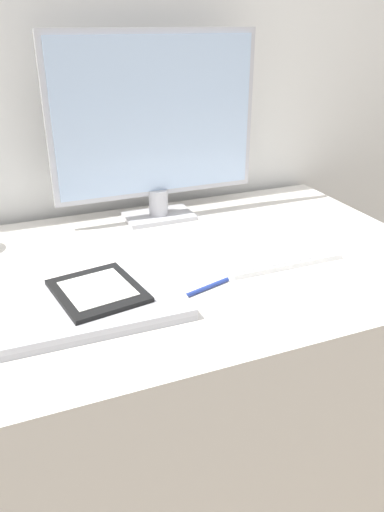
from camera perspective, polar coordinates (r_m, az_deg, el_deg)
name	(u,v)px	position (r m, az deg, el deg)	size (l,w,h in m)	color
wall_back	(102,13)	(1.39, -10.25, 25.62)	(3.60, 0.05, 2.40)	silver
desk	(167,389)	(1.29, -2.86, -14.99)	(1.23, 0.75, 0.70)	silver
monitor	(156,125)	(1.29, -4.17, 14.75)	(0.53, 0.11, 0.47)	#B7B7BC
keyboard	(277,256)	(1.13, 9.66, -0.04)	(0.27, 0.11, 0.01)	silver
laptop	(89,306)	(0.94, -11.70, -5.57)	(0.35, 0.21, 0.02)	#A3A3A8
ereader	(98,291)	(0.95, -10.72, -3.90)	(0.18, 0.19, 0.01)	black
pen	(203,289)	(0.99, 1.25, -3.80)	(0.13, 0.05, 0.01)	navy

